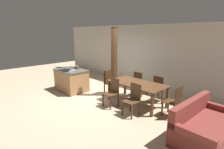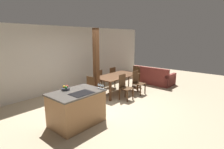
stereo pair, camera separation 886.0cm
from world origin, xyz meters
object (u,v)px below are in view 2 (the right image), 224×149
at_px(dining_chair_near_left, 125,87).
at_px(dining_chair_far_left, 97,80).
at_px(wine_glass_far, 99,84).
at_px(timber_post, 96,65).
at_px(wine_glass_near, 103,85).
at_px(wine_glass_middle, 101,85).
at_px(dining_chair_near_right, 138,82).
at_px(dining_chair_foot_end, 135,76).
at_px(kitchen_island, 77,108).
at_px(couch, 154,78).
at_px(dining_chair_far_right, 111,77).
at_px(fruit_bowl, 66,88).
at_px(dining_table, 117,77).
at_px(dining_chair_head_end, 93,88).

bearing_deg(dining_chair_near_left, dining_chair_far_left, 90.00).
bearing_deg(wine_glass_far, timber_post, 47.83).
bearing_deg(wine_glass_near, timber_post, 51.67).
height_order(wine_glass_middle, dining_chair_near_left, wine_glass_middle).
relative_size(wine_glass_far, dining_chair_near_right, 0.15).
relative_size(dining_chair_far_left, dining_chair_foot_end, 1.00).
height_order(dining_chair_near_left, timber_post, timber_post).
xyz_separation_m(kitchen_island, timber_post, (1.61, 0.90, 0.84)).
bearing_deg(couch, dining_chair_far_right, 59.77).
distance_m(dining_chair_foot_end, couch, 1.11).
bearing_deg(fruit_bowl, wine_glass_far, -39.20).
relative_size(dining_chair_near_left, dining_chair_far_right, 1.00).
bearing_deg(dining_chair_near_right, couch, 7.83).
relative_size(dining_table, dining_chair_far_left, 2.08).
relative_size(wine_glass_far, dining_table, 0.07).
distance_m(wine_glass_near, dining_chair_near_left, 1.86).
bearing_deg(wine_glass_near, dining_chair_far_right, 37.32).
height_order(fruit_bowl, couch, fruit_bowl).
height_order(wine_glass_middle, dining_chair_near_right, wine_glass_middle).
bearing_deg(timber_post, dining_chair_head_end, -170.41).
height_order(wine_glass_middle, dining_table, wine_glass_middle).
relative_size(wine_glass_near, dining_chair_near_left, 0.15).
xyz_separation_m(dining_chair_near_left, timber_post, (-0.69, 0.75, 0.80)).
bearing_deg(dining_table, timber_post, 178.14).
bearing_deg(fruit_bowl, dining_chair_far_left, 27.60).
height_order(dining_chair_near_left, couch, dining_chair_near_left).
bearing_deg(dining_chair_far_left, dining_chair_far_right, -180.00).
distance_m(wine_glass_far, timber_post, 1.54).
bearing_deg(dining_chair_far_right, dining_chair_near_right, 90.00).
distance_m(kitchen_island, dining_table, 2.88).
bearing_deg(dining_chair_far_right, dining_chair_foot_end, 141.80).
relative_size(kitchen_island, dining_chair_head_end, 1.44).
xyz_separation_m(wine_glass_near, dining_chair_near_right, (2.58, 0.54, -0.51)).
xyz_separation_m(dining_chair_far_right, dining_chair_head_end, (-1.78, -0.71, 0.00)).
height_order(dining_chair_far_left, timber_post, timber_post).
bearing_deg(dining_chair_far_right, wine_glass_far, 34.94).
distance_m(wine_glass_near, dining_chair_far_right, 3.28).
bearing_deg(dining_chair_near_right, wine_glass_far, -171.78).
xyz_separation_m(wine_glass_far, couch, (4.48, 0.63, -0.72)).
bearing_deg(dining_table, wine_glass_far, -153.11).
xyz_separation_m(dining_chair_near_left, dining_chair_far_right, (0.87, 1.43, 0.00)).
xyz_separation_m(fruit_bowl, dining_chair_near_left, (2.39, -0.18, -0.45)).
xyz_separation_m(dining_chair_near_left, dining_chair_near_right, (0.87, 0.00, 0.00)).
relative_size(kitchen_island, wine_glass_middle, 9.53).
height_order(dining_chair_near_right, couch, dining_chair_near_right).
xyz_separation_m(kitchen_island, wine_glass_far, (0.60, -0.23, 0.55)).
xyz_separation_m(wine_glass_near, timber_post, (1.02, 1.29, 0.28)).
bearing_deg(dining_chair_foot_end, dining_chair_head_end, -90.00).
height_order(fruit_bowl, dining_chair_near_left, fruit_bowl).
distance_m(wine_glass_far, dining_chair_head_end, 1.44).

